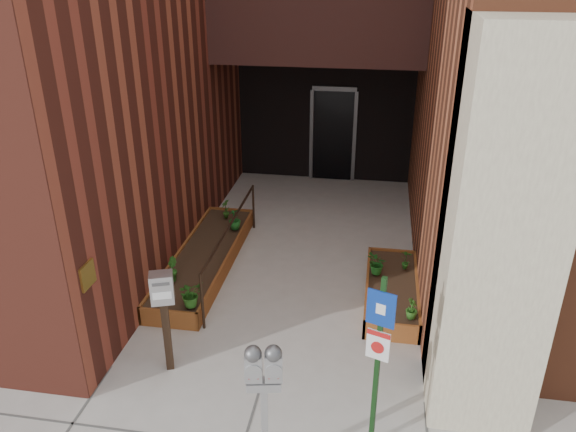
% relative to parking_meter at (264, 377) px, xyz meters
% --- Properties ---
extents(ground, '(80.00, 80.00, 0.00)m').
position_rel_parking_meter_xyz_m(ground, '(-0.31, 1.28, -1.24)').
color(ground, '#9E9991').
rests_on(ground, ground).
extents(planter_left, '(0.90, 3.60, 0.30)m').
position_rel_parking_meter_xyz_m(planter_left, '(-1.86, 3.98, -1.11)').
color(planter_left, brown).
rests_on(planter_left, ground).
extents(planter_right, '(0.80, 2.20, 0.30)m').
position_rel_parking_meter_xyz_m(planter_right, '(1.29, 3.48, -1.11)').
color(planter_right, brown).
rests_on(planter_right, ground).
extents(handrail, '(0.04, 3.34, 0.90)m').
position_rel_parking_meter_xyz_m(handrail, '(-1.36, 3.93, -0.50)').
color(handrail, black).
rests_on(handrail, ground).
extents(parking_meter, '(0.37, 0.20, 1.61)m').
position_rel_parking_meter_xyz_m(parking_meter, '(0.00, 0.00, 0.00)').
color(parking_meter, '#9C9C9E').
rests_on(parking_meter, ground).
extents(sign_post, '(0.28, 0.11, 2.12)m').
position_rel_parking_meter_xyz_m(sign_post, '(1.06, 0.54, 0.06)').
color(sign_post, black).
rests_on(sign_post, ground).
extents(payment_dropbox, '(0.33, 0.29, 1.41)m').
position_rel_parking_meter_xyz_m(payment_dropbox, '(-1.54, 1.38, -0.22)').
color(payment_dropbox, black).
rests_on(payment_dropbox, ground).
extents(shrub_left_a, '(0.49, 0.49, 0.39)m').
position_rel_parking_meter_xyz_m(shrub_left_a, '(-1.56, 2.38, -0.75)').
color(shrub_left_a, '#27611B').
rests_on(shrub_left_a, planter_left).
extents(shrub_left_b, '(0.28, 0.28, 0.38)m').
position_rel_parking_meter_xyz_m(shrub_left_b, '(-2.07, 2.99, -0.75)').
color(shrub_left_b, '#26621C').
rests_on(shrub_left_b, planter_left).
extents(shrub_left_c, '(0.31, 0.31, 0.39)m').
position_rel_parking_meter_xyz_m(shrub_left_c, '(-1.56, 4.90, -0.75)').
color(shrub_left_c, '#19581C').
rests_on(shrub_left_c, planter_left).
extents(shrub_left_d, '(0.25, 0.25, 0.37)m').
position_rel_parking_meter_xyz_m(shrub_left_d, '(-1.85, 5.33, -0.76)').
color(shrub_left_d, '#285C1A').
rests_on(shrub_left_d, planter_left).
extents(shrub_right_a, '(0.20, 0.20, 0.30)m').
position_rel_parking_meter_xyz_m(shrub_right_a, '(1.54, 2.58, -0.79)').
color(shrub_right_a, '#255618').
rests_on(shrub_right_a, planter_right).
extents(shrub_right_b, '(0.22, 0.22, 0.34)m').
position_rel_parking_meter_xyz_m(shrub_right_b, '(1.49, 3.93, -0.77)').
color(shrub_right_b, '#205F1B').
rests_on(shrub_right_b, planter_right).
extents(shrub_right_c, '(0.39, 0.39, 0.35)m').
position_rel_parking_meter_xyz_m(shrub_right_c, '(1.04, 3.69, -0.77)').
color(shrub_right_c, '#1A5D1B').
rests_on(shrub_right_c, planter_right).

